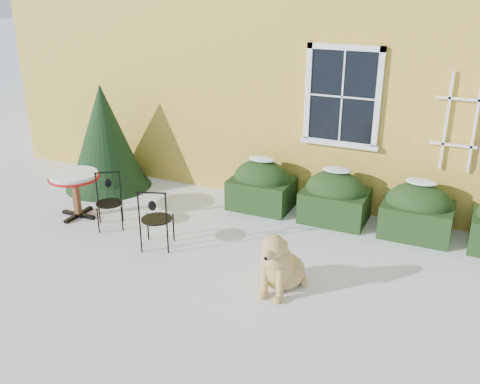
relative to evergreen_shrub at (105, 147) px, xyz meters
The scene contains 8 objects.
ground 4.12m from the evergreen_shrub, 33.89° to the right, with size 80.00×80.00×0.00m, color white.
house 6.30m from the evergreen_shrub, 54.75° to the left, with size 12.40×8.40×6.40m.
hedge_row 5.03m from the evergreen_shrub, ahead, with size 4.95×0.80×0.91m.
evergreen_shrub is the anchor object (origin of this frame).
bistro_table 1.42m from the evergreen_shrub, 73.44° to the right, with size 0.83×0.83×0.77m.
patio_chair_near 2.85m from the evergreen_shrub, 38.10° to the right, with size 0.54×0.53×0.95m.
patio_chair_far 1.86m from the evergreen_shrub, 51.36° to the right, with size 0.54×0.54×0.88m.
dog 4.79m from the evergreen_shrub, 25.96° to the right, with size 0.61×0.98×0.89m.
Camera 1 is at (2.95, -5.42, 3.75)m, focal length 40.00 mm.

